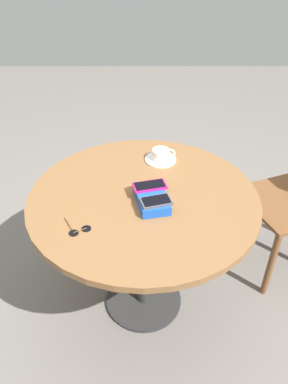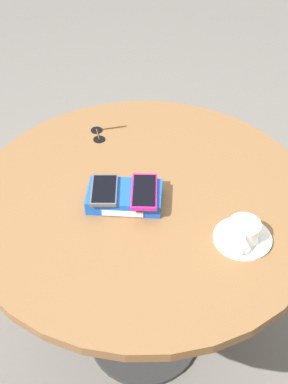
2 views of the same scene
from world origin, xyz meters
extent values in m
plane|color=slate|center=(0.00, 0.00, 0.00)|extent=(8.00, 8.00, 0.00)
cylinder|color=#2D2D2D|center=(0.00, 0.00, 0.01)|extent=(0.41, 0.41, 0.02)
cylinder|color=#2D2D2D|center=(0.00, 0.00, 0.36)|extent=(0.07, 0.07, 0.68)
cylinder|color=brown|center=(0.00, 0.00, 0.71)|extent=(1.02, 1.02, 0.03)
cube|color=blue|center=(-0.05, -0.03, 0.75)|extent=(0.23, 0.16, 0.04)
cube|color=white|center=(-0.03, -0.09, 0.74)|extent=(0.11, 0.03, 0.02)
cube|color=#515156|center=(-0.10, -0.05, 0.77)|extent=(0.10, 0.14, 0.01)
cube|color=black|center=(-0.10, -0.05, 0.78)|extent=(0.09, 0.13, 0.00)
cube|color=#D11975|center=(0.01, -0.03, 0.77)|extent=(0.10, 0.16, 0.01)
cube|color=black|center=(0.01, -0.03, 0.78)|extent=(0.09, 0.14, 0.00)
cylinder|color=white|center=(0.30, -0.09, 0.73)|extent=(0.16, 0.16, 0.01)
cylinder|color=white|center=(0.30, -0.09, 0.76)|extent=(0.09, 0.09, 0.05)
cylinder|color=tan|center=(0.30, -0.09, 0.78)|extent=(0.08, 0.08, 0.00)
torus|color=white|center=(0.30, -0.13, 0.76)|extent=(0.01, 0.06, 0.06)
cylinder|color=black|center=(-0.22, 0.22, 0.73)|extent=(0.04, 0.04, 0.00)
cylinder|color=black|center=(-0.24, 0.27, 0.73)|extent=(0.04, 0.04, 0.00)
cylinder|color=brown|center=(-0.23, 0.25, 0.73)|extent=(0.03, 0.05, 0.00)
cylinder|color=brown|center=(-0.19, 0.30, 0.73)|extent=(0.07, 0.04, 0.00)
cube|color=brown|center=(0.31, -0.79, 0.45)|extent=(0.56, 0.56, 0.02)
cylinder|color=brown|center=(0.42, -0.54, 0.22)|extent=(0.04, 0.04, 0.44)
cylinder|color=brown|center=(0.06, -0.68, 0.22)|extent=(0.04, 0.04, 0.44)
cylinder|color=brown|center=(0.56, -0.90, 0.22)|extent=(0.04, 0.04, 0.44)
camera|label=1|loc=(-1.31, 0.00, 1.71)|focal=35.00mm
camera|label=2|loc=(0.31, -1.08, 1.77)|focal=50.00mm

